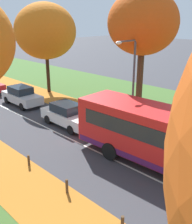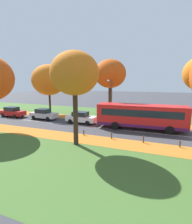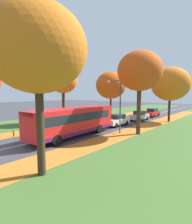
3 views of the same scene
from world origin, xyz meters
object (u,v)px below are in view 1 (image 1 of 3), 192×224
(bollard_fifth, at_px, (67,186))
(bus, at_px, (173,139))
(tree_right_mid, at_px, (45,31))
(bollard_fourth, at_px, (122,224))
(car_white_lead, at_px, (67,115))
(bollard_sixth, at_px, (29,160))
(tree_right_near, at_px, (143,23))
(car_silver_following, at_px, (22,96))
(streetlamp_right, at_px, (131,76))

(bollard_fifth, bearing_deg, bus, -25.29)
(tree_right_mid, distance_m, bollard_fourth, 20.37)
(bus, xyz_separation_m, car_white_lead, (0.07, 8.07, -0.89))
(bollard_sixth, bearing_deg, tree_right_mid, 50.17)
(tree_right_near, relative_size, tree_right_mid, 1.05)
(tree_right_near, xyz_separation_m, bollard_fifth, (-9.40, -3.12, -6.50))
(tree_right_near, distance_m, bollard_fifth, 11.85)
(bollard_fourth, xyz_separation_m, car_silver_following, (5.09, 15.43, 0.47))
(tree_right_mid, bearing_deg, car_silver_following, -156.25)
(bollard_sixth, height_order, car_white_lead, car_white_lead)
(tree_right_near, distance_m, streetlamp_right, 3.87)
(tree_right_near, relative_size, bollard_sixth, 15.46)
(tree_right_near, bearing_deg, car_silver_following, 115.41)
(bollard_sixth, height_order, bus, bus)
(tree_right_near, distance_m, car_silver_following, 11.81)
(bollard_fourth, bearing_deg, bollard_sixth, 89.20)
(bollard_fourth, relative_size, car_silver_following, 0.16)
(bus, relative_size, car_white_lead, 2.48)
(tree_right_mid, height_order, streetlamp_right, tree_right_mid)
(car_white_lead, bearing_deg, car_silver_following, 88.18)
(tree_right_near, xyz_separation_m, bus, (-4.64, -5.37, -5.13))
(bollard_fourth, bearing_deg, bus, 10.47)
(tree_right_mid, bearing_deg, streetlamp_right, -99.51)
(bollard_fifth, bearing_deg, car_white_lead, 50.27)
(tree_right_mid, distance_m, bollard_fifth, 17.77)
(bollard_fifth, distance_m, car_white_lead, 7.58)
(bollard_fourth, bearing_deg, bollard_fifth, 89.15)
(tree_right_near, bearing_deg, bollard_fourth, -146.49)
(bollard_fourth, xyz_separation_m, streetlamp_right, (7.27, 5.43, 3.39))
(bollard_sixth, xyz_separation_m, bus, (4.72, -5.39, 1.41))
(streetlamp_right, distance_m, car_white_lead, 5.17)
(bollard_fifth, bearing_deg, bollard_sixth, 89.26)
(tree_right_mid, height_order, car_white_lead, tree_right_mid)
(tree_right_mid, bearing_deg, bollard_fifth, -123.09)
(tree_right_mid, xyz_separation_m, streetlamp_right, (-1.98, -11.84, -2.23))
(car_silver_following, bearing_deg, bollard_fifth, -112.30)
(bollard_fifth, height_order, streetlamp_right, streetlamp_right)
(car_white_lead, bearing_deg, tree_right_mid, 62.26)
(bus, bearing_deg, tree_right_near, 49.16)
(tree_right_near, height_order, bollard_fifth, tree_right_near)
(tree_right_mid, xyz_separation_m, bollard_sixth, (-9.16, -10.99, -5.67))
(bollard_fourth, relative_size, streetlamp_right, 0.11)
(streetlamp_right, bearing_deg, tree_right_near, 20.82)
(tree_right_mid, height_order, car_silver_following, tree_right_mid)
(tree_right_near, xyz_separation_m, car_silver_following, (-4.36, 9.18, -6.02))
(bollard_sixth, height_order, car_silver_following, car_silver_following)
(bollard_fourth, height_order, bollard_sixth, bollard_fourth)
(tree_right_mid, relative_size, car_white_lead, 2.04)
(bollard_fourth, height_order, bollard_fifth, bollard_fourth)
(tree_right_near, distance_m, car_white_lead, 8.02)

